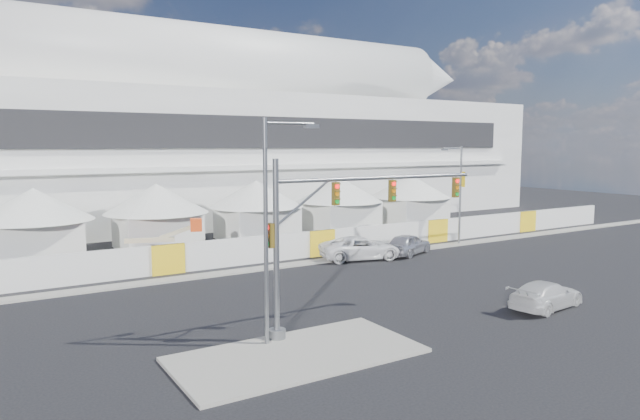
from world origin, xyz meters
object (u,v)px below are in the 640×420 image
sedan_silver (408,244)px  traffic_mast (324,234)px  boom_lift (143,253)px  lot_car_a (372,233)px  pickup_curb (361,248)px  streetlight_median (271,216)px  pickup_near (546,295)px  streetlight_curb (459,188)px

sedan_silver → traffic_mast: size_ratio=0.42×
traffic_mast → boom_lift: 19.86m
boom_lift → lot_car_a: bearing=17.0°
lot_car_a → traffic_mast: bearing=180.0°
pickup_curb → streetlight_median: streetlight_median is taller
streetlight_median → sedan_silver: bearing=34.7°
sedan_silver → pickup_curb: bearing=61.2°
pickup_curb → lot_car_a: bearing=-27.8°
pickup_curb → traffic_mast: traffic_mast is taller
sedan_silver → traffic_mast: 20.04m
streetlight_median → traffic_mast: bearing=7.2°
lot_car_a → boom_lift: bearing=130.9°
pickup_near → lot_car_a: 22.38m
traffic_mast → streetlight_curb: bearing=31.5°
traffic_mast → boom_lift: bearing=99.4°
pickup_curb → pickup_near: pickup_curb is taller
pickup_near → sedan_silver: bearing=-20.7°
lot_car_a → streetlight_curb: (5.07, -5.46, 4.22)m
sedan_silver → traffic_mast: bearing=106.3°
lot_car_a → streetlight_median: (-19.75, -19.32, 4.92)m
lot_car_a → traffic_mast: traffic_mast is taller
pickup_curb → streetlight_median: 19.81m
pickup_curb → traffic_mast: 17.40m
pickup_curb → streetlight_curb: (10.74, 0.76, 4.04)m
boom_lift → pickup_curb: bearing=-6.4°
pickup_curb → streetlight_median: (-14.08, -13.10, 4.74)m
lot_car_a → boom_lift: 20.13m
pickup_near → streetlight_median: 15.76m
sedan_silver → lot_car_a: size_ratio=1.19×
streetlight_curb → sedan_silver: bearing=-169.4°
pickup_curb → lot_car_a: 8.42m
lot_car_a → streetlight_median: streetlight_median is taller
traffic_mast → streetlight_curb: 25.82m
pickup_curb → boom_lift: (-14.46, 6.51, 0.01)m
sedan_silver → traffic_mast: traffic_mast is taller
sedan_silver → pickup_curb: 4.17m
lot_car_a → streetlight_curb: 8.56m
pickup_near → lot_car_a: size_ratio=1.20×
sedan_silver → streetlight_median: (-18.23, -12.62, 4.76)m
sedan_silver → pickup_near: bearing=144.9°
streetlight_curb → streetlight_median: bearing=-150.8°
pickup_near → streetlight_curb: 19.65m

